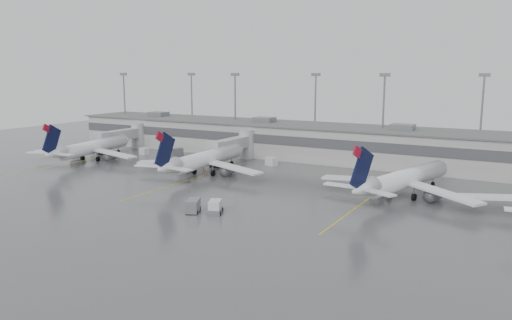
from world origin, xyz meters
The scene contains 18 objects.
ground centered at (0.00, 0.00, 0.00)m, with size 260.00×260.00×0.00m, color #4E4E50.
terminal centered at (-0.01, 57.98, 4.17)m, with size 152.00×17.00×9.45m.
light_masts centered at (0.00, 63.75, 12.03)m, with size 142.40×8.00×20.60m.
jet_bridge_left centered at (-55.50, 45.72, 3.87)m, with size 4.00×17.20×7.00m.
jet_bridge_right centered at (-20.50, 45.72, 3.87)m, with size 4.00×17.20×7.00m.
stand_markings centered at (0.00, 24.00, 0.01)m, with size 105.25×40.00×0.01m.
jet_far_left centered at (-51.08, 28.79, 3.18)m, with size 27.79×31.42×10.24m.
jet_mid_left centered at (-17.85, 28.48, 3.28)m, with size 29.09×32.66×10.56m.
jet_mid_right centered at (22.33, 29.16, 3.24)m, with size 27.78×31.55×10.42m.
baggage_tug centered at (0.14, 5.68, 0.78)m, with size 2.99×3.60×2.00m.
baggage_cart centered at (-3.06, 4.48, 1.03)m, with size 2.86×3.53×1.98m.
gse_uld_a centered at (-46.35, 41.84, 0.83)m, with size 2.36×1.57×1.67m, color silver.
gse_uld_b centered at (-10.68, 44.33, 0.91)m, with size 2.57×1.72×1.82m, color silver.
gse_uld_c centered at (21.81, 41.08, 0.87)m, with size 2.47×1.65×1.75m, color silver.
gse_loader centered at (-37.65, 44.07, 0.96)m, with size 1.93×3.08×1.93m, color slate.
cone_a centered at (-46.80, 36.56, 0.39)m, with size 0.49×0.49×0.78m, color #EA6204.
cone_b centered at (-20.85, 32.19, 0.39)m, with size 0.49×0.49×0.78m, color #EA6204.
cone_c centered at (11.72, 38.41, 0.39)m, with size 0.49×0.49×0.77m, color #EA6204.
Camera 1 is at (40.91, -54.01, 20.84)m, focal length 35.00 mm.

